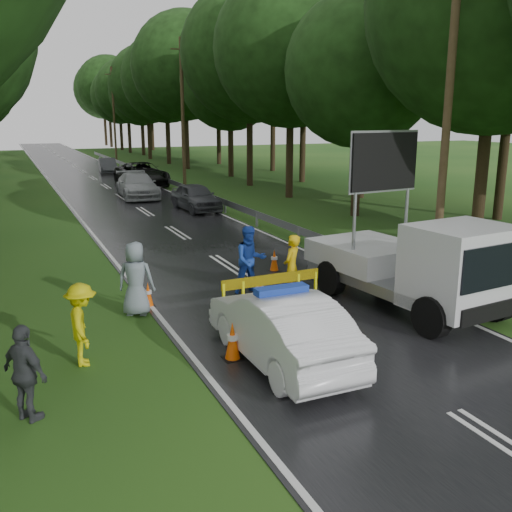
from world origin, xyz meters
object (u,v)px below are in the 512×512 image
police_sedan (281,328)px  queue_car_second (137,185)px  barrier (271,285)px  queue_car_first (196,197)px  queue_car_fourth (108,166)px  officer (292,268)px  queue_car_third (142,174)px  work_truck (418,264)px  civilian (250,260)px

police_sedan → queue_car_second: bearing=-96.4°
barrier → queue_car_first: (3.40, 16.43, -0.12)m
queue_car_fourth → queue_car_second: bearing=-88.1°
queue_car_second → queue_car_fourth: size_ratio=1.32×
queue_car_second → queue_car_fourth: queue_car_second is taller
officer → queue_car_third: size_ratio=0.30×
officer → queue_car_first: officer is taller
police_sedan → work_truck: 4.83m
barrier → queue_car_first: bearing=76.5°
queue_car_third → barrier: bearing=-101.0°
barrier → queue_car_third: 28.61m
barrier → queue_car_second: queue_car_second is taller
queue_car_fourth → officer: bearing=-87.0°
work_truck → queue_car_first: work_truck is taller
police_sedan → civilian: size_ratio=2.30×
queue_car_second → work_truck: bearing=-82.4°
work_truck → queue_car_third: 29.44m
police_sedan → work_truck: (4.57, 1.48, 0.48)m
queue_car_first → queue_car_second: size_ratio=0.80×
police_sedan → queue_car_third: bearing=-98.3°
police_sedan → officer: size_ratio=2.45×
work_truck → queue_car_fourth: (-0.99, 39.71, -0.56)m
queue_car_second → queue_car_third: size_ratio=0.87×
queue_car_first → work_truck: bearing=-92.7°
barrier → police_sedan: bearing=-113.1°
barrier → queue_car_third: (3.27, 28.43, -0.00)m
civilian → queue_car_fourth: bearing=90.7°
police_sedan → officer: bearing=-120.8°
work_truck → civilian: (-3.30, 3.01, -0.25)m
officer → queue_car_fourth: bearing=-133.1°
civilian → queue_car_second: size_ratio=0.37×
police_sedan → queue_car_second: 25.05m
work_truck → queue_car_first: size_ratio=1.39×
officer → work_truck: bearing=100.7°
police_sedan → work_truck: size_ratio=0.76×
police_sedan → queue_car_first: (4.37, 18.92, -0.02)m
officer → queue_car_second: officer is taller
officer → queue_car_fourth: (1.54, 37.69, -0.25)m
queue_car_first → queue_car_third: (-0.13, 12.00, 0.12)m
barrier → queue_car_second: (1.63, 22.43, -0.08)m
officer → queue_car_second: bearing=-132.3°
queue_car_second → queue_car_fourth: bearing=89.4°
queue_car_third → officer: bearing=-99.0°
police_sedan → work_truck: work_truck is taller
police_sedan → queue_car_third: queue_car_third is taller
queue_car_first → queue_car_fourth: queue_car_first is taller
barrier → queue_car_fourth: queue_car_fourth is taller
queue_car_first → police_sedan: bearing=-106.4°
barrier → civilian: (0.30, 2.00, 0.13)m
civilian → queue_car_third: civilian is taller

